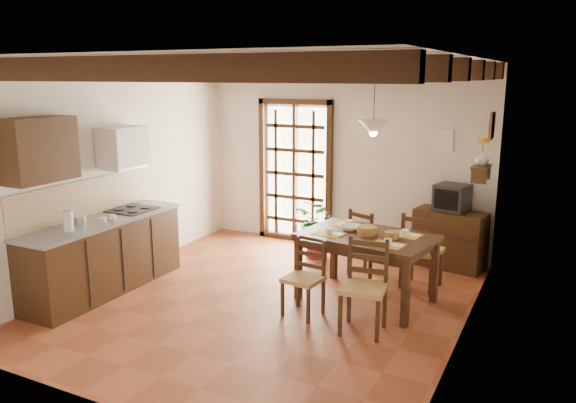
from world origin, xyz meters
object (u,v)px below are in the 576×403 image
Objects in this scene: dining_table at (367,243)px; pendant_lamp at (373,126)px; chair_near_left at (304,292)px; kitchen_counter at (104,254)px; sideboard at (449,239)px; chair_far_left at (367,255)px; chair_far_right at (421,264)px; chair_near_right at (363,304)px; potted_plant at (317,219)px; crt_tv at (452,197)px.

pendant_lamp reaches higher than dining_table.
chair_near_left is at bearing -121.08° from pendant_lamp.
kitchen_counter is 2.35× the size of sideboard.
dining_table is 0.96m from chair_far_left.
chair_far_right is (0.49, 0.71, -0.40)m from dining_table.
chair_near_right is 1.71m from chair_far_left.
chair_far_left is at bearing -25.51° from potted_plant.
chair_far_left reaches higher than dining_table.
kitchen_counter is 1.24× the size of potted_plant.
chair_near_left is at bearing 165.58° from chair_near_right.
chair_near_left is 2.72m from crt_tv.
chair_near_right is 2.01m from pendant_lamp.
chair_near_left is 2.04m from pendant_lamp.
chair_near_right is at bearing 6.01° from kitchen_counter.
chair_near_right reaches higher than sideboard.
kitchen_counter is 1.38× the size of dining_table.
pendant_lamp is (3.01, 1.26, 1.60)m from kitchen_counter.
chair_far_left is at bearing 116.19° from dining_table.
pendant_lamp is at bearing -44.18° from potted_plant.
chair_near_left is 0.75m from chair_near_right.
chair_far_right is at bearing -88.71° from sideboard.
chair_far_right is at bearing -168.21° from chair_far_left.
crt_tv is 1.94m from potted_plant.
potted_plant is (-1.20, 1.27, -0.14)m from dining_table.
chair_near_left is at bearing 101.98° from chair_far_left.
sideboard is at bearing 74.97° from chair_near_right.
sideboard is 1.90m from potted_plant.
crt_tv is 2.00m from pendant_lamp.
pendant_lamp is at bearing 66.15° from chair_near_left.
crt_tv is (3.66, 2.82, 0.53)m from kitchen_counter.
kitchen_counter is 4.49× the size of crt_tv.
dining_table is at bearing -90.00° from pendant_lamp.
chair_near_right is 2.51m from sideboard.
chair_far_right is (3.50, 1.87, -0.17)m from kitchen_counter.
chair_far_right is (0.97, 1.41, 0.04)m from chair_near_left.
sideboard is 0.60m from crt_tv.
pendant_lamp is (-0.00, 0.10, 1.37)m from dining_table.
potted_plant is (-1.85, -0.39, -0.43)m from crt_tv.
pendant_lamp is (-0.65, -1.56, 1.08)m from crt_tv.
chair_far_left is at bearing -126.20° from sideboard.
pendant_lamp is (0.26, -0.72, 1.79)m from chair_far_left.
kitchen_counter is 2.63× the size of chair_near_left.
chair_far_left is 1.83× the size of crt_tv.
kitchen_counter is 3.24m from dining_table.
sideboard is at bearing 77.24° from dining_table.
kitchen_counter reaches higher than sideboard.
pendant_lamp is at bearing 130.35° from chair_far_left.
chair_far_right is 0.54× the size of potted_plant.
crt_tv reaches higher than chair_near_left.
pendant_lamp is (-0.25, 0.92, 1.77)m from chair_near_right.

